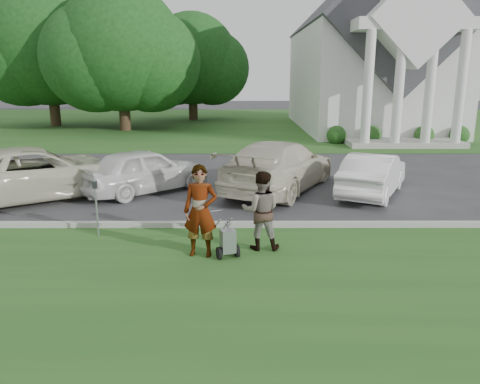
{
  "coord_description": "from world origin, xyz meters",
  "views": [
    {
      "loc": [
        -0.06,
        -10.84,
        3.81
      ],
      "look_at": [
        -0.03,
        0.0,
        1.08
      ],
      "focal_mm": 35.0,
      "sensor_mm": 36.0,
      "label": 1
    }
  ],
  "objects_px": {
    "tree_far": "(49,48)",
    "car_d": "(373,174)",
    "tree_left": "(121,55)",
    "parking_meter_near": "(96,201)",
    "person_left": "(200,212)",
    "car_b": "(145,170)",
    "car_c": "(279,166)",
    "tree_back": "(192,63)",
    "church": "(369,43)",
    "person_right": "(261,211)",
    "striping_cart": "(228,242)",
    "car_a": "(37,173)"
  },
  "relations": [
    {
      "from": "tree_back",
      "to": "parking_meter_near",
      "type": "distance_m",
      "value": 30.33
    },
    {
      "from": "parking_meter_near",
      "to": "car_b",
      "type": "relative_size",
      "value": 0.32
    },
    {
      "from": "parking_meter_near",
      "to": "car_a",
      "type": "distance_m",
      "value": 4.61
    },
    {
      "from": "tree_left",
      "to": "car_c",
      "type": "bearing_deg",
      "value": -61.96
    },
    {
      "from": "tree_left",
      "to": "parking_meter_near",
      "type": "distance_m",
      "value": 22.93
    },
    {
      "from": "tree_far",
      "to": "car_d",
      "type": "xyz_separation_m",
      "value": [
        18.29,
        -21.05,
        -5.01
      ]
    },
    {
      "from": "tree_back",
      "to": "striping_cart",
      "type": "xyz_separation_m",
      "value": [
        3.71,
        -31.49,
        -4.36
      ]
    },
    {
      "from": "church",
      "to": "tree_far",
      "type": "height_order",
      "value": "church"
    },
    {
      "from": "parking_meter_near",
      "to": "car_d",
      "type": "distance_m",
      "value": 8.73
    },
    {
      "from": "person_left",
      "to": "car_c",
      "type": "relative_size",
      "value": 0.34
    },
    {
      "from": "tree_left",
      "to": "car_d",
      "type": "bearing_deg",
      "value": -55.74
    },
    {
      "from": "tree_left",
      "to": "person_left",
      "type": "distance_m",
      "value": 24.76
    },
    {
      "from": "church",
      "to": "person_left",
      "type": "bearing_deg",
      "value": -111.97
    },
    {
      "from": "church",
      "to": "person_right",
      "type": "bearing_deg",
      "value": -109.6
    },
    {
      "from": "person_left",
      "to": "church",
      "type": "bearing_deg",
      "value": 74.52
    },
    {
      "from": "car_c",
      "to": "car_d",
      "type": "bearing_deg",
      "value": -164.84
    },
    {
      "from": "tree_left",
      "to": "tree_far",
      "type": "xyz_separation_m",
      "value": [
        -6.0,
        3.0,
        0.58
      ]
    },
    {
      "from": "person_left",
      "to": "car_c",
      "type": "height_order",
      "value": "person_left"
    },
    {
      "from": "striping_cart",
      "to": "person_left",
      "type": "relative_size",
      "value": 0.5
    },
    {
      "from": "striping_cart",
      "to": "car_b",
      "type": "distance_m",
      "value": 6.46
    },
    {
      "from": "car_d",
      "to": "striping_cart",
      "type": "bearing_deg",
      "value": 77.02
    },
    {
      "from": "church",
      "to": "parking_meter_near",
      "type": "distance_m",
      "value": 26.82
    },
    {
      "from": "tree_far",
      "to": "tree_left",
      "type": "bearing_deg",
      "value": -26.56
    },
    {
      "from": "striping_cart",
      "to": "person_right",
      "type": "xyz_separation_m",
      "value": [
        0.72,
        0.54,
        0.51
      ]
    },
    {
      "from": "person_left",
      "to": "car_b",
      "type": "xyz_separation_m",
      "value": [
        -2.3,
        5.63,
        -0.25
      ]
    },
    {
      "from": "person_left",
      "to": "striping_cart",
      "type": "bearing_deg",
      "value": -7.09
    },
    {
      "from": "church",
      "to": "car_b",
      "type": "xyz_separation_m",
      "value": [
        -12.17,
        -18.84,
        -5.2
      ]
    },
    {
      "from": "tree_back",
      "to": "striping_cart",
      "type": "distance_m",
      "value": 32.01
    },
    {
      "from": "church",
      "to": "striping_cart",
      "type": "relative_size",
      "value": 24.38
    },
    {
      "from": "person_left",
      "to": "car_c",
      "type": "distance_m",
      "value": 6.29
    },
    {
      "from": "tree_left",
      "to": "car_b",
      "type": "xyz_separation_m",
      "value": [
        4.84,
        -17.72,
        -4.37
      ]
    },
    {
      "from": "tree_left",
      "to": "person_right",
      "type": "distance_m",
      "value": 24.82
    },
    {
      "from": "tree_left",
      "to": "striping_cart",
      "type": "height_order",
      "value": "tree_left"
    },
    {
      "from": "church",
      "to": "tree_left",
      "type": "distance_m",
      "value": 17.07
    },
    {
      "from": "tree_left",
      "to": "person_left",
      "type": "xyz_separation_m",
      "value": [
        7.14,
        -23.35,
        -4.12
      ]
    },
    {
      "from": "parking_meter_near",
      "to": "car_b",
      "type": "bearing_deg",
      "value": 86.09
    },
    {
      "from": "person_right",
      "to": "car_c",
      "type": "xyz_separation_m",
      "value": [
        0.85,
        5.5,
        -0.04
      ]
    },
    {
      "from": "person_left",
      "to": "person_right",
      "type": "relative_size",
      "value": 1.12
    },
    {
      "from": "church",
      "to": "person_left",
      "type": "xyz_separation_m",
      "value": [
        -9.87,
        -24.48,
        -4.95
      ]
    },
    {
      "from": "tree_back",
      "to": "car_c",
      "type": "distance_m",
      "value": 26.28
    },
    {
      "from": "striping_cart",
      "to": "person_right",
      "type": "bearing_deg",
      "value": 16.4
    },
    {
      "from": "parking_meter_near",
      "to": "car_b",
      "type": "xyz_separation_m",
      "value": [
        0.3,
        4.36,
        -0.13
      ]
    },
    {
      "from": "person_right",
      "to": "tree_left",
      "type": "bearing_deg",
      "value": -67.47
    },
    {
      "from": "tree_far",
      "to": "striping_cart",
      "type": "relative_size",
      "value": 11.78
    },
    {
      "from": "person_right",
      "to": "car_d",
      "type": "height_order",
      "value": "person_right"
    },
    {
      "from": "striping_cart",
      "to": "parking_meter_near",
      "type": "height_order",
      "value": "parking_meter_near"
    },
    {
      "from": "tree_far",
      "to": "striping_cart",
      "type": "xyz_separation_m",
      "value": [
        13.72,
        -26.49,
        -5.33
      ]
    },
    {
      "from": "person_right",
      "to": "car_a",
      "type": "bearing_deg",
      "value": -30.82
    },
    {
      "from": "tree_far",
      "to": "car_d",
      "type": "distance_m",
      "value": 28.33
    },
    {
      "from": "person_right",
      "to": "car_c",
      "type": "relative_size",
      "value": 0.3
    }
  ]
}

